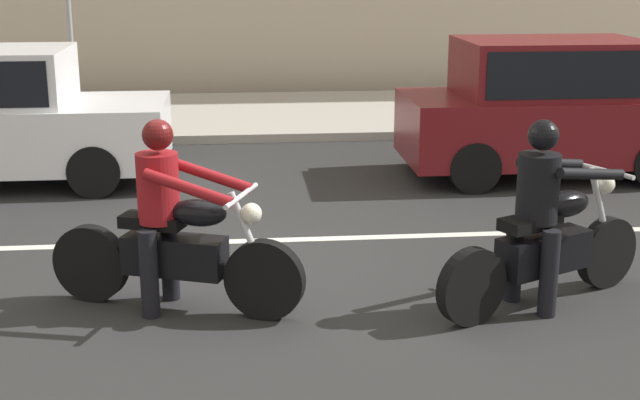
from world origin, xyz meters
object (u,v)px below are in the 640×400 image
parked_hatchback_maroon (548,106)px  street_sign_post (69,19)px  motorcycle_with_rider_crimson (173,234)px  motorcycle_with_rider_black_leather (544,231)px

parked_hatchback_maroon → street_sign_post: (-6.95, 5.15, 0.82)m
motorcycle_with_rider_crimson → street_sign_post: size_ratio=0.79×
motorcycle_with_rider_black_leather → street_sign_post: (-5.39, 9.54, 1.10)m
motorcycle_with_rider_crimson → street_sign_post: bearing=104.1°
motorcycle_with_rider_crimson → parked_hatchback_maroon: 6.23m
motorcycle_with_rider_crimson → motorcycle_with_rider_black_leather: size_ratio=1.04×
motorcycle_with_rider_crimson → parked_hatchback_maroon: size_ratio=0.56×
motorcycle_with_rider_crimson → street_sign_post: (-2.34, 9.34, 1.10)m
motorcycle_with_rider_black_leather → street_sign_post: 11.01m
motorcycle_with_rider_crimson → motorcycle_with_rider_black_leather: (3.04, -0.20, 0.00)m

